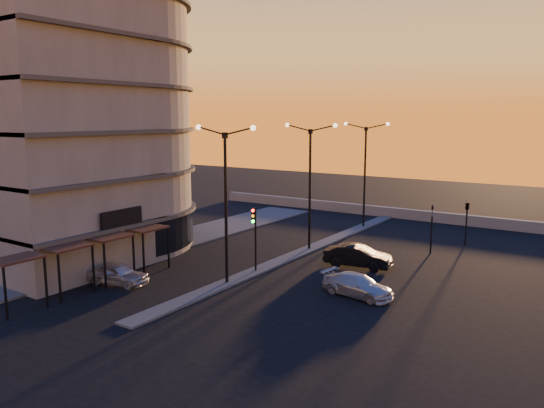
{
  "coord_description": "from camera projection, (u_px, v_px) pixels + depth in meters",
  "views": [
    {
      "loc": [
        19.27,
        -24.09,
        9.95
      ],
      "look_at": [
        -0.27,
        5.31,
        4.14
      ],
      "focal_mm": 35.0,
      "sensor_mm": 36.0,
      "label": 1
    }
  ],
  "objects": [
    {
      "name": "ground",
      "position": [
        227.0,
        284.0,
        31.94
      ],
      "size": [
        120.0,
        120.0,
        0.0
      ],
      "primitive_type": "plane",
      "color": "black",
      "rests_on": "ground"
    },
    {
      "name": "sidewalk_west",
      "position": [
        153.0,
        246.0,
        40.95
      ],
      "size": [
        5.0,
        40.0,
        0.12
      ],
      "primitive_type": "cube",
      "color": "#474745",
      "rests_on": "ground"
    },
    {
      "name": "median",
      "position": [
        309.0,
        249.0,
        40.14
      ],
      "size": [
        1.2,
        36.0,
        0.12
      ],
      "primitive_type": "cube",
      "color": "#474745",
      "rests_on": "ground"
    },
    {
      "name": "parapet",
      "position": [
        407.0,
        214.0,
        52.13
      ],
      "size": [
        44.0,
        0.5,
        1.0
      ],
      "primitive_type": "cube",
      "color": "slate",
      "rests_on": "ground"
    },
    {
      "name": "building",
      "position": [
        70.0,
        89.0,
        37.67
      ],
      "size": [
        14.35,
        17.08,
        25.0
      ],
      "color": "slate",
      "rests_on": "ground"
    },
    {
      "name": "streetlamp_near",
      "position": [
        226.0,
        192.0,
        31.03
      ],
      "size": [
        4.32,
        0.32,
        9.51
      ],
      "color": "black",
      "rests_on": "ground"
    },
    {
      "name": "streetlamp_mid",
      "position": [
        310.0,
        176.0,
        39.25
      ],
      "size": [
        4.32,
        0.32,
        9.51
      ],
      "color": "black",
      "rests_on": "ground"
    },
    {
      "name": "streetlamp_far",
      "position": [
        365.0,
        166.0,
        47.46
      ],
      "size": [
        4.32,
        0.32,
        9.51
      ],
      "color": "black",
      "rests_on": "ground"
    },
    {
      "name": "traffic_light_main",
      "position": [
        254.0,
        229.0,
        33.83
      ],
      "size": [
        0.28,
        0.44,
        4.25
      ],
      "color": "black",
      "rests_on": "ground"
    },
    {
      "name": "signal_east_a",
      "position": [
        432.0,
        228.0,
        38.76
      ],
      "size": [
        0.13,
        0.16,
        3.6
      ],
      "color": "black",
      "rests_on": "ground"
    },
    {
      "name": "signal_east_b",
      "position": [
        467.0,
        206.0,
        41.04
      ],
      "size": [
        0.42,
        1.99,
        3.6
      ],
      "color": "black",
      "rests_on": "ground"
    },
    {
      "name": "car_hatchback",
      "position": [
        117.0,
        274.0,
        31.76
      ],
      "size": [
        4.1,
        2.37,
        1.31
      ],
      "primitive_type": "imported",
      "rotation": [
        0.0,
        0.0,
        1.8
      ],
      "color": "#BABBC3",
      "rests_on": "ground"
    },
    {
      "name": "car_sedan",
      "position": [
        358.0,
        256.0,
        35.49
      ],
      "size": [
        4.65,
        2.17,
        1.47
      ],
      "primitive_type": "imported",
      "rotation": [
        0.0,
        0.0,
        1.71
      ],
      "color": "black",
      "rests_on": "ground"
    },
    {
      "name": "car_wagon",
      "position": [
        358.0,
        285.0,
        29.74
      ],
      "size": [
        4.41,
        2.32,
        1.22
      ],
      "primitive_type": "imported",
      "rotation": [
        0.0,
        0.0,
        1.42
      ],
      "color": "silver",
      "rests_on": "ground"
    }
  ]
}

